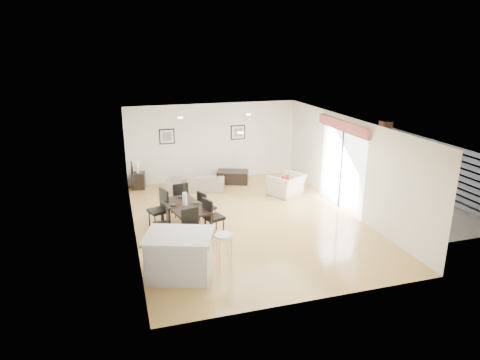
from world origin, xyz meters
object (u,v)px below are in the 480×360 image
object	(u,v)px
kitchen_island	(180,255)
dining_chair_foot	(180,197)
dining_chair_head	(192,226)
armchair	(287,185)
dining_table	(185,208)
dining_chair_wfar	(161,206)
sofa	(196,182)
coffee_table	(233,177)
dining_chair_enear	(211,214)
bar_stool	(224,239)
dining_chair_efar	(205,205)
dining_chair_wnear	(165,221)
side_table	(139,181)

from	to	relation	value
kitchen_island	dining_chair_foot	bearing A→B (deg)	100.44
dining_chair_head	dining_chair_foot	xyz separation A→B (m)	(0.03, 2.04, 0.01)
dining_chair_head	armchair	bearing A→B (deg)	26.02
armchair	dining_table	world-z (taller)	dining_table
armchair	dining_chair_wfar	size ratio (longest dim) A/B	1.02
sofa	coffee_table	distance (m)	1.45
dining_chair_foot	dining_chair_enear	bearing A→B (deg)	100.72
dining_chair_wfar	dining_chair_enear	bearing A→B (deg)	33.11
dining_table	dining_chair_foot	world-z (taller)	dining_chair_foot
bar_stool	kitchen_island	bearing A→B (deg)	-180.00
dining_chair_wfar	sofa	bearing A→B (deg)	131.67
dining_chair_efar	dining_chair_head	distance (m)	1.53
dining_chair_wnear	dining_chair_foot	bearing A→B (deg)	155.08
sofa	dining_chair_wnear	world-z (taller)	dining_chair_wnear
dining_chair_enear	armchair	bearing A→B (deg)	-72.34
coffee_table	dining_chair_wfar	bearing A→B (deg)	-112.41
sofa	dining_chair_wfar	bearing A→B (deg)	76.51
sofa	kitchen_island	xyz separation A→B (m)	(-1.37, -5.35, 0.21)
dining_chair_foot	coffee_table	xyz separation A→B (m)	(2.23, 2.47, -0.33)
armchair	dining_chair_wnear	world-z (taller)	dining_chair_wnear
coffee_table	kitchen_island	distance (m)	6.40
dining_chair_wfar	dining_chair_head	world-z (taller)	dining_chair_wfar
dining_chair_enear	dining_chair_wnear	bearing A→B (deg)	69.44
dining_chair_wnear	kitchen_island	world-z (taller)	kitchen_island
dining_table	kitchen_island	size ratio (longest dim) A/B	1.10
dining_chair_wnear	side_table	world-z (taller)	dining_chair_wnear
dining_chair_head	bar_stool	world-z (taller)	dining_chair_head
dining_chair_head	coffee_table	distance (m)	5.05
coffee_table	dining_table	bearing A→B (deg)	-102.35
dining_chair_efar	coffee_table	world-z (taller)	dining_chair_efar
armchair	bar_stool	distance (m)	5.15
sofa	dining_chair_efar	size ratio (longest dim) A/B	2.19
sofa	dining_chair_wnear	distance (m)	3.78
armchair	bar_stool	bearing A→B (deg)	21.96
side_table	dining_chair_foot	bearing A→B (deg)	-70.93
dining_table	dining_chair_wfar	distance (m)	0.73
dining_chair_foot	bar_stool	xyz separation A→B (m)	(0.41, -3.29, 0.16)
coffee_table	kitchen_island	bearing A→B (deg)	-95.13
dining_chair_efar	dining_chair_head	size ratio (longest dim) A/B	0.90
coffee_table	kitchen_island	size ratio (longest dim) A/B	0.65
dining_chair_foot	bar_stool	size ratio (longest dim) A/B	1.19
dining_chair_enear	kitchen_island	bearing A→B (deg)	130.13
dining_table	coffee_table	bearing A→B (deg)	45.04
armchair	dining_chair_foot	xyz separation A→B (m)	(-3.55, -0.77, 0.21)
dining_chair_efar	kitchen_island	world-z (taller)	kitchen_island
dining_chair_enear	bar_stool	size ratio (longest dim) A/B	1.17
dining_chair_efar	coffee_table	distance (m)	3.53
dining_chair_wfar	bar_stool	xyz separation A→B (m)	(1.01, -2.72, 0.15)
sofa	dining_chair_enear	xyz separation A→B (m)	(-0.28, -3.51, 0.26)
dining_chair_enear	coffee_table	size ratio (longest dim) A/B	0.91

